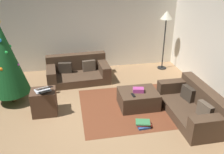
{
  "coord_description": "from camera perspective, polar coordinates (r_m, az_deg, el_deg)",
  "views": [
    {
      "loc": [
        -0.28,
        -4.0,
        2.93
      ],
      "look_at": [
        0.59,
        0.62,
        0.75
      ],
      "focal_mm": 38.25,
      "sensor_mm": 36.0,
      "label": 1
    }
  ],
  "objects": [
    {
      "name": "christmas_tree",
      "position": [
        5.8,
        -24.06,
        3.8
      ],
      "size": [
        0.87,
        0.87,
        1.95
      ],
      "color": "brown",
      "rests_on": "ground_plane"
    },
    {
      "name": "laptop",
      "position": [
        5.16,
        -16.12,
        -2.88
      ],
      "size": [
        0.43,
        0.47,
        0.17
      ],
      "color": "silver",
      "rests_on": "side_table"
    },
    {
      "name": "ground_plane",
      "position": [
        4.96,
        -5.48,
        -11.44
      ],
      "size": [
        6.4,
        6.4,
        0.0
      ],
      "primitive_type": "plane",
      "color": "#93704C"
    },
    {
      "name": "corner_lamp",
      "position": [
        7.31,
        12.84,
        13.19
      ],
      "size": [
        0.36,
        0.36,
        1.79
      ],
      "color": "black",
      "rests_on": "ground_plane"
    },
    {
      "name": "couch_right",
      "position": [
        5.38,
        19.14,
        -6.54
      ],
      "size": [
        0.86,
        1.78,
        0.64
      ],
      "rotation": [
        0.0,
        0.0,
        1.57
      ],
      "color": "#473323",
      "rests_on": "ground_plane"
    },
    {
      "name": "gift_box",
      "position": [
        5.36,
        6.31,
        -3.12
      ],
      "size": [
        0.27,
        0.19,
        0.09
      ],
      "primitive_type": "cube",
      "rotation": [
        0.0,
        0.0,
        -0.22
      ],
      "color": "#B23F8C",
      "rests_on": "ottoman"
    },
    {
      "name": "ottoman",
      "position": [
        5.5,
        6.25,
        -5.19
      ],
      "size": [
        0.86,
        0.69,
        0.38
      ],
      "primitive_type": "cube",
      "color": "#473323",
      "rests_on": "ground_plane"
    },
    {
      "name": "side_table",
      "position": [
        5.37,
        -15.89,
        -5.78
      ],
      "size": [
        0.52,
        0.44,
        0.56
      ],
      "primitive_type": "cube",
      "color": "#4C3323",
      "rests_on": "ground_plane"
    },
    {
      "name": "tv_remote",
      "position": [
        5.22,
        5.1,
        -4.34
      ],
      "size": [
        0.06,
        0.16,
        0.02
      ],
      "primitive_type": "cube",
      "rotation": [
        0.0,
        0.0,
        0.09
      ],
      "color": "black",
      "rests_on": "ottoman"
    },
    {
      "name": "area_rug",
      "position": [
        5.59,
        6.16,
        -6.85
      ],
      "size": [
        2.6,
        2.0,
        0.01
      ],
      "primitive_type": "cube",
      "color": "brown",
      "rests_on": "ground_plane"
    },
    {
      "name": "couch_left",
      "position": [
        6.8,
        -8.21,
        1.41
      ],
      "size": [
        1.74,
        1.06,
        0.67
      ],
      "rotation": [
        0.0,
        0.0,
        3.2
      ],
      "color": "#473323",
      "rests_on": "ground_plane"
    },
    {
      "name": "book_stack",
      "position": [
        4.91,
        7.49,
        -11.12
      ],
      "size": [
        0.33,
        0.27,
        0.11
      ],
      "color": "#2D5193",
      "rests_on": "ground_plane"
    },
    {
      "name": "rear_partition",
      "position": [
        7.32,
        -8.4,
        11.75
      ],
      "size": [
        6.4,
        0.12,
        2.6
      ],
      "primitive_type": "cube",
      "color": "silver",
      "rests_on": "ground_plane"
    }
  ]
}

